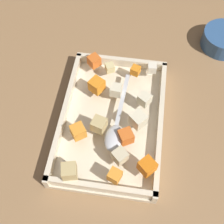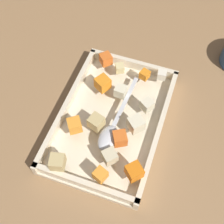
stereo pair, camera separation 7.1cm
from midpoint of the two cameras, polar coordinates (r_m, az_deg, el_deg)
The scene contains 19 objects.
ground_plane at distance 0.75m, azimuth -1.26°, elevation -2.73°, with size 4.00×4.00×0.00m, color #936D47.
baking_dish at distance 0.75m, azimuth -2.72°, elevation -1.82°, with size 0.37×0.25×0.04m.
carrot_chunk_under_handle at distance 0.67m, azimuth -0.33°, elevation -5.01°, with size 0.03×0.03×0.03m, color orange.
carrot_chunk_heap_side at distance 0.64m, azimuth -2.70°, elevation -12.45°, with size 0.03×0.03×0.03m, color orange.
carrot_chunk_near_right at distance 0.65m, azimuth 3.65°, elevation -10.70°, with size 0.03×0.03×0.03m, color orange.
carrot_chunk_corner_se at distance 0.69m, azimuth -9.52°, elevation -3.96°, with size 0.03×0.03×0.03m, color orange.
carrot_chunk_heap_top at distance 0.75m, azimuth -5.69°, elevation 4.95°, with size 0.03×0.03×0.03m, color orange.
carrot_chunk_rim_edge at distance 0.78m, azimuth 1.96°, elevation 7.85°, with size 0.02×0.02×0.02m, color orange.
carrot_chunk_far_left at distance 0.80m, azimuth -6.03°, elevation 9.62°, with size 0.03×0.03×0.03m, color orange.
potato_chunk_far_right at distance 0.65m, azimuth -1.57°, elevation -8.76°, with size 0.03×0.03×0.03m, color beige.
potato_chunk_near_spoon at distance 0.65m, azimuth -11.42°, elevation -11.41°, with size 0.03×0.03×0.03m, color tan.
potato_chunk_mid_right at distance 0.69m, azimuth -5.48°, elevation -2.68°, with size 0.03×0.03×0.03m, color tan.
potato_chunk_mid_left at distance 0.79m, azimuth -3.03°, elevation 8.36°, with size 0.02×0.02×0.02m, color #E0CC89.
potato_chunk_corner_sw at distance 0.73m, azimuth 3.54°, elevation 2.28°, with size 0.03×0.03×0.03m, color beige.
potato_chunk_front_center at distance 0.74m, azimuth -1.98°, elevation 4.06°, with size 0.03×0.03×0.03m, color beige.
potato_chunk_near_left at distance 0.69m, azimuth 2.19°, elevation -1.73°, with size 0.03×0.03×0.03m, color beige.
parsnip_chunk_corner_nw at distance 0.79m, azimuth 5.19°, elevation 8.30°, with size 0.02×0.02×0.02m, color silver.
serving_spoon at distance 0.68m, azimuth -2.40°, elevation -4.34°, with size 0.23×0.05×0.02m.
small_prep_bowl at distance 0.95m, azimuth 18.76°, elevation 12.99°, with size 0.13×0.13×0.05m, color #33598C.
Camera 1 is at (-0.36, -0.03, 0.66)m, focal length 47.29 mm.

